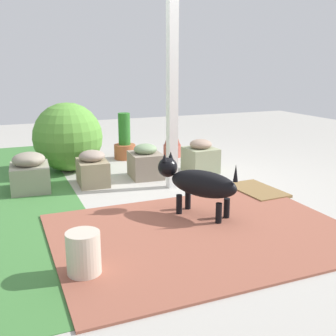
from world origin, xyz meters
TOP-DOWN VIEW (x-y plane):
  - ground_plane at (0.00, 0.00)m, footprint 12.00×12.00m
  - brick_path at (-1.14, 0.22)m, footprint 1.80×2.40m
  - porch_pillar at (0.16, -0.05)m, footprint 0.10×0.10m
  - stone_planter_nearest at (0.63, -0.65)m, footprint 0.41×0.38m
  - stone_planter_near at (0.66, 0.09)m, footprint 0.46×0.39m
  - stone_planter_mid at (0.60, 0.75)m, footprint 0.45×0.35m
  - stone_planter_far at (0.64, 1.43)m, footprint 0.50×0.43m
  - round_shrub at (1.35, 0.89)m, footprint 0.88×0.88m
  - terracotta_pot_spiky at (1.57, -0.65)m, footprint 0.26×0.26m
  - terracotta_pot_tall at (1.72, 0.03)m, footprint 0.31×0.31m
  - dog at (-0.76, 0.10)m, footprint 0.74×0.57m
  - ceramic_urn at (-1.44, 1.26)m, footprint 0.22×0.22m
  - doormat at (-0.36, -0.83)m, footprint 0.69×0.44m

SIDE VIEW (x-z plane):
  - ground_plane at x=0.00m, z-range 0.00..0.00m
  - brick_path at x=-1.14m, z-range 0.00..0.02m
  - doormat at x=-0.36m, z-range 0.00..0.03m
  - ceramic_urn at x=-1.44m, z-range 0.00..0.30m
  - stone_planter_mid at x=0.60m, z-range -0.02..0.38m
  - stone_planter_near at x=0.66m, z-range -0.02..0.39m
  - stone_planter_nearest at x=0.63m, z-range -0.02..0.40m
  - stone_planter_far at x=0.64m, z-range -0.02..0.41m
  - terracotta_pot_tall at x=1.72m, z-range -0.10..0.57m
  - terracotta_pot_spiky at x=1.57m, z-range -0.01..0.55m
  - dog at x=-0.76m, z-range 0.04..0.60m
  - round_shrub at x=1.35m, z-range 0.00..0.88m
  - porch_pillar at x=0.16m, z-range 0.00..2.25m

